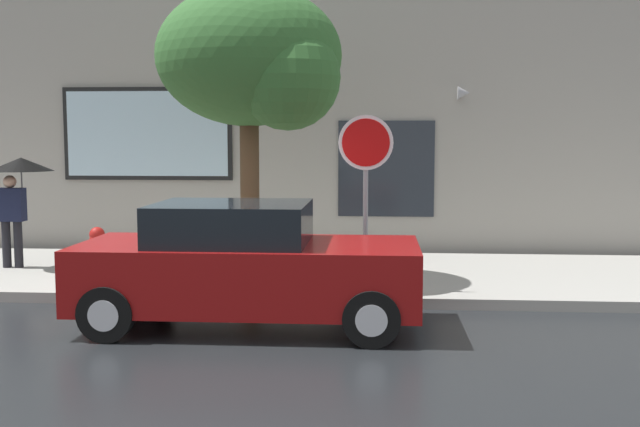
% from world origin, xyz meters
% --- Properties ---
extents(ground_plane, '(60.00, 60.00, 0.00)m').
position_xyz_m(ground_plane, '(0.00, 0.00, 0.00)').
color(ground_plane, black).
extents(sidewalk, '(20.00, 4.00, 0.15)m').
position_xyz_m(sidewalk, '(0.00, 3.00, 0.07)').
color(sidewalk, '#A3A099').
rests_on(sidewalk, ground).
extents(building_facade, '(20.00, 0.67, 7.00)m').
position_xyz_m(building_facade, '(-0.01, 5.50, 3.49)').
color(building_facade, '#9E998E').
rests_on(building_facade, ground).
extents(parked_car, '(4.07, 1.83, 1.51)m').
position_xyz_m(parked_car, '(0.45, -0.05, 0.74)').
color(parked_car, maroon).
rests_on(parked_car, ground).
extents(fire_hydrant, '(0.30, 0.44, 0.79)m').
position_xyz_m(fire_hydrant, '(-2.19, 2.06, 0.54)').
color(fire_hydrant, red).
rests_on(fire_hydrant, sidewalk).
extents(pedestrian_with_umbrella, '(1.03, 1.03, 1.81)m').
position_xyz_m(pedestrian_with_umbrella, '(-3.81, 2.94, 1.61)').
color(pedestrian_with_umbrella, black).
rests_on(pedestrian_with_umbrella, sidewalk).
extents(street_tree, '(2.76, 2.34, 4.37)m').
position_xyz_m(street_tree, '(0.25, 2.15, 3.39)').
color(street_tree, '#4C3823').
rests_on(street_tree, sidewalk).
extents(stop_sign, '(0.76, 0.10, 2.45)m').
position_xyz_m(stop_sign, '(1.87, 1.51, 1.88)').
color(stop_sign, gray).
rests_on(stop_sign, sidewalk).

